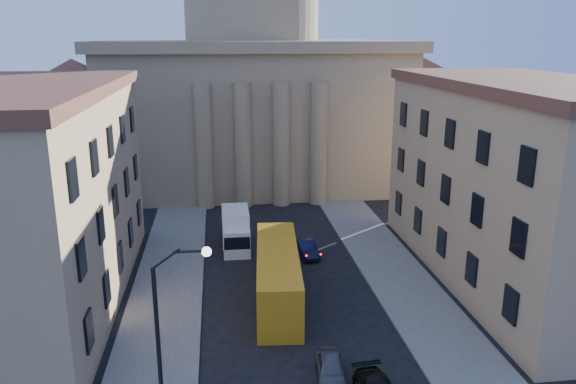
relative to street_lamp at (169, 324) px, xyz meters
The scene contains 10 objects.
sidewalk_left 11.38m from the street_lamp, 98.71° to the left, with size 5.00×60.00×0.15m, color #5C5954.
sidewalk_right 19.14m from the street_lamp, 32.88° to the left, with size 5.00×60.00×0.15m, color #5C5954.
church 48.43m from the street_lamp, 81.65° to the left, with size 68.02×28.76×36.60m.
building_left 17.36m from the street_lamp, 125.62° to the left, with size 11.60×26.60×14.70m.
building_right 27.84m from the street_lamp, 30.29° to the left, with size 11.60×26.60×14.70m.
street_lamp is the anchor object (origin of this frame).
car_right_far 9.52m from the street_lamp, 18.17° to the left, with size 1.50×3.74×1.27m, color #48484D.
car_right_distant 22.61m from the street_lamp, 64.93° to the left, with size 1.36×3.91×1.29m, color black.
city_bus 14.33m from the street_lamp, 63.68° to the left, with size 3.77×12.45×3.46m.
box_truck 23.25m from the street_lamp, 80.77° to the left, with size 2.29×5.72×3.14m.
Camera 1 is at (-4.56, -14.77, 17.55)m, focal length 35.00 mm.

